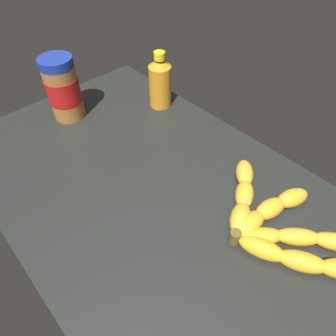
# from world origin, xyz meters

# --- Properties ---
(ground_plane) EXTENTS (0.89, 0.57, 0.03)m
(ground_plane) POSITION_xyz_m (0.00, 0.00, -0.02)
(ground_plane) COLOR black
(banana_bunch) EXTENTS (0.32, 0.21, 0.04)m
(banana_bunch) POSITION_xyz_m (0.26, 0.10, 0.02)
(banana_bunch) COLOR gold
(banana_bunch) RESTS_ON ground_plane
(peanut_butter_jar) EXTENTS (0.08, 0.08, 0.16)m
(peanut_butter_jar) POSITION_xyz_m (-0.32, -0.00, 0.08)
(peanut_butter_jar) COLOR #9E602D
(peanut_butter_jar) RESTS_ON ground_plane
(honey_bottle) EXTENTS (0.06, 0.06, 0.15)m
(honey_bottle) POSITION_xyz_m (-0.19, 0.21, 0.07)
(honey_bottle) COLOR orange
(honey_bottle) RESTS_ON ground_plane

